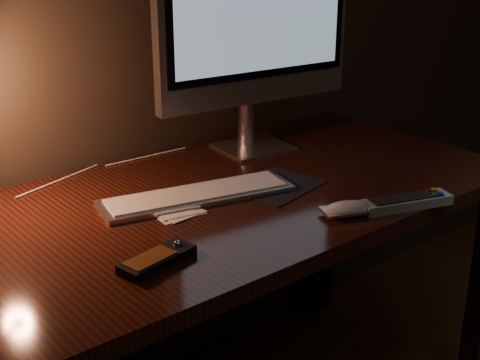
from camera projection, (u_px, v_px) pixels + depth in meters
desk at (194, 236)px, 1.71m from camera, size 1.60×0.75×0.75m
monitor at (256, 17)px, 1.82m from camera, size 0.61×0.20×0.64m
keyboard at (197, 195)px, 1.61m from camera, size 0.49×0.24×0.02m
mousepad at (275, 186)px, 1.68m from camera, size 0.25×0.22×0.00m
mouse at (347, 210)px, 1.51m from camera, size 0.13×0.10×0.02m
media_remote at (157, 259)px, 1.30m from camera, size 0.17×0.09×0.03m
tv_remote at (406, 202)px, 1.56m from camera, size 0.23×0.13×0.03m
papers at (179, 213)px, 1.52m from camera, size 0.11×0.08×0.01m
cable at (107, 169)px, 1.80m from camera, size 0.53×0.06×0.00m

